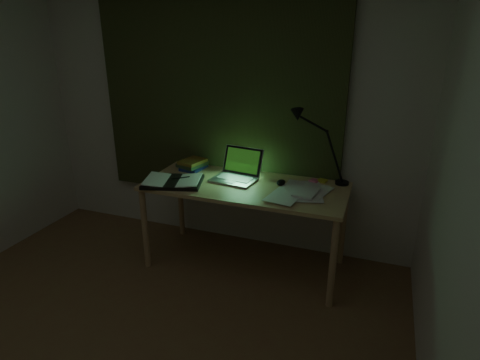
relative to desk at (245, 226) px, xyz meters
The scene contains 11 objects.
wall_back 1.06m from the desk, 132.80° to the left, with size 3.50×0.00×2.50m, color silver.
curtain 1.22m from the desk, 135.57° to the left, with size 2.20×0.06×2.00m, color #34391C.
desk is the anchor object (origin of this frame).
laptop 0.51m from the desk, 156.45° to the left, with size 0.35×0.40×0.25m, color silver, non-canonical shape.
open_textbook 0.70m from the desk, 163.11° to the right, with size 0.46×0.33×0.04m, color white, non-canonical shape.
book_stack 0.73m from the desk, 159.64° to the left, with size 0.19×0.23×0.09m, color white, non-canonical shape.
loose_papers 0.58m from the desk, ahead, with size 0.36×0.38×0.02m, color white, non-canonical shape.
mouse 0.48m from the desk, 19.93° to the left, with size 0.07×0.11×0.04m, color black.
sticky_yellow 0.74m from the desk, 26.67° to the left, with size 0.07×0.07×0.01m, color gold.
sticky_pink 0.68m from the desk, 27.23° to the left, with size 0.07×0.07×0.01m, color pink.
desk_lamp 1.02m from the desk, 21.25° to the left, with size 0.39×0.31×0.59m, color black, non-canonical shape.
Camera 1 is at (1.39, -1.25, 1.91)m, focal length 30.00 mm.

